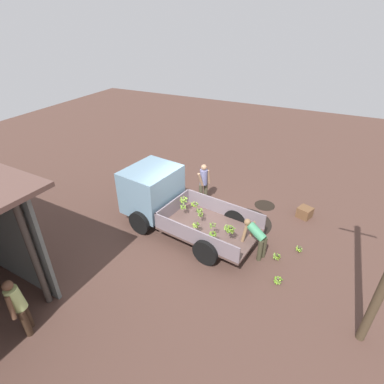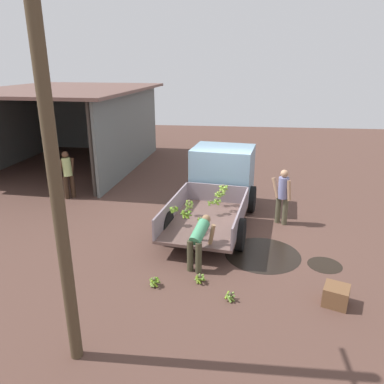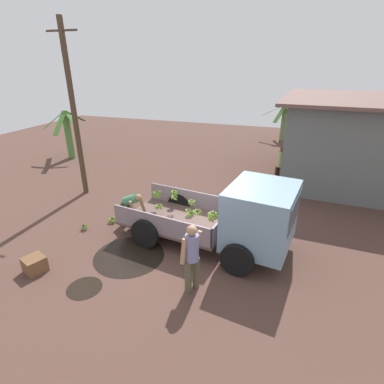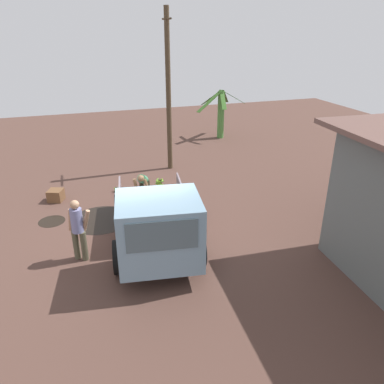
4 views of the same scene
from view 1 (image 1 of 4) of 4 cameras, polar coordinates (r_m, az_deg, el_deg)
The scene contains 11 objects.
ground at distance 11.00m, azimuth -0.18°, elevation -6.57°, with size 36.00×36.00×0.00m, color #50362D.
mud_patch_0 at distance 11.37m, azimuth 10.18°, elevation -5.70°, with size 1.91×1.91×0.01m, color black.
mud_patch_1 at distance 12.49m, azimuth 13.67°, elevation -2.48°, with size 0.81×0.81×0.01m, color black.
cargo_truck at distance 10.77m, azimuth -5.85°, elevation -0.76°, with size 5.05×2.72×2.01m.
person_foreground_visitor at distance 11.94m, azimuth 2.23°, elevation 2.00°, with size 0.45×0.62×1.68m.
person_worker_loading at distance 9.60m, azimuth 12.19°, elevation -8.30°, with size 0.83×0.67×1.18m.
person_bystander_near_shed at distance 8.34m, azimuth -30.19°, elevation -18.07°, with size 0.54×0.55×1.69m.
banana_bunch_on_ground_0 at distance 9.99m, azimuth 15.81°, elevation -11.69°, with size 0.26×0.26×0.20m.
banana_bunch_on_ground_1 at distance 9.27m, azimuth 16.01°, elevation -15.80°, with size 0.26×0.26×0.21m.
banana_bunch_on_ground_2 at distance 10.49m, azimuth 19.73°, elevation -10.13°, with size 0.23×0.22×0.20m.
wooden_crate_0 at distance 12.15m, azimuth 20.68°, elevation -3.65°, with size 0.47×0.47×0.40m, color brown.
Camera 1 is at (-3.83, 7.87, 6.66)m, focal length 28.00 mm.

